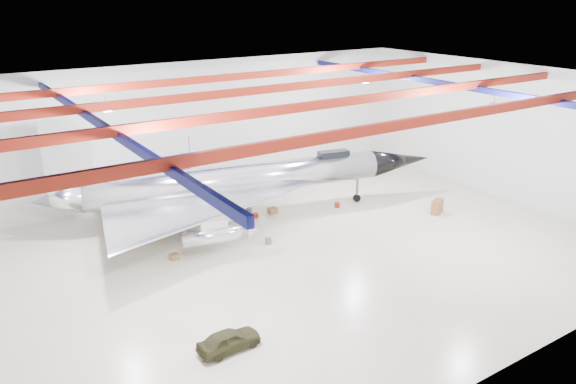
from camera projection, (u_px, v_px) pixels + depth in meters
floor at (301, 253)px, 36.96m from camera, size 40.00×40.00×0.00m
wall_back at (200, 128)px, 46.91m from camera, size 40.00×0.00×40.00m
wall_right at (505, 132)px, 45.45m from camera, size 0.00×30.00×30.00m
ceiling at (303, 85)px, 33.26m from camera, size 40.00×40.00×0.00m
ceiling_structure at (303, 96)px, 33.48m from camera, size 39.50×29.50×1.08m
jet_aircraft at (238, 183)px, 41.74m from camera, size 30.59×21.14×8.44m
jeep at (229, 340)px, 26.78m from camera, size 3.18×1.37×1.07m
desk at (437, 207)px, 43.36m from camera, size 1.33×1.02×1.10m
crate_ply at (174, 257)px, 35.98m from camera, size 0.60×0.51×0.38m
toolbox_red at (255, 215)px, 42.68m from camera, size 0.56×0.49×0.33m
engine_drum at (268, 241)px, 38.21m from camera, size 0.57×0.57×0.41m
parts_bin at (273, 211)px, 43.43m from camera, size 0.66×0.53×0.45m
crate_small at (134, 241)px, 38.44m from camera, size 0.42×0.37×0.25m
tool_chest at (337, 205)px, 44.68m from camera, size 0.55×0.55×0.38m
oil_barrel at (243, 219)px, 42.03m from camera, size 0.58×0.53×0.33m
spares_box at (249, 210)px, 43.55m from camera, size 0.55×0.55×0.40m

